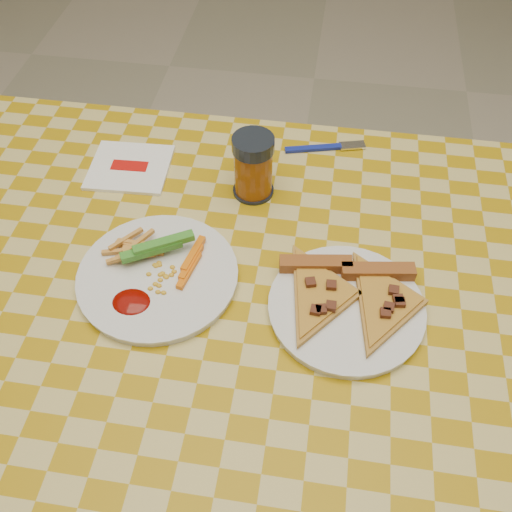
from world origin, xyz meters
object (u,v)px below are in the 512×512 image
Objects in this scene: table at (251,330)px; drink_glass at (253,167)px; plate_left at (158,277)px; plate_right at (346,309)px.

drink_glass is (-0.03, 0.24, 0.13)m from table.
plate_left is at bearing 171.56° from table.
drink_glass is (0.11, 0.21, 0.05)m from plate_left.
drink_glass is (-0.17, 0.23, 0.05)m from plate_right.
table is 11.08× the size of drink_glass.
table is 0.16m from plate_right.
table is 5.33× the size of plate_left.
plate_right is at bearing -3.16° from plate_left.
plate_right is 1.94× the size of drink_glass.
plate_left is 1.07× the size of plate_right.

